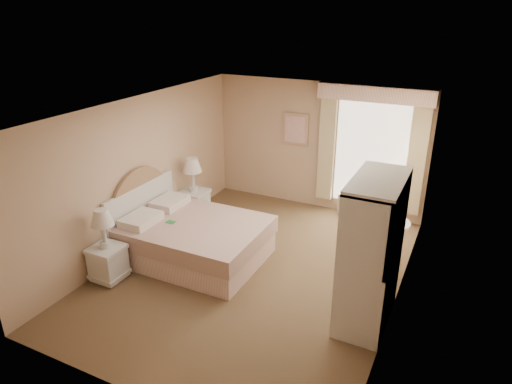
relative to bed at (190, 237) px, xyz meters
The scene contains 9 objects.
room 1.43m from the bed, ahead, with size 4.21×5.51×2.51m.
window 3.64m from the bed, 51.78° to the left, with size 2.05×0.22×2.51m.
framed_art 3.13m from the bed, 76.63° to the left, with size 0.52×0.04×0.62m.
bed is the anchor object (origin of this frame).
nightstand_near 1.30m from the bed, 123.67° to the right, with size 0.46×0.46×1.12m.
nightstand_far 1.43m from the bed, 120.39° to the left, with size 0.49×0.49×1.20m.
round_table 3.16m from the bed, 24.92° to the left, with size 0.63×0.63×0.67m.
cafe_chair 3.28m from the bed, 46.30° to the left, with size 0.56×0.56×0.89m.
armoire 2.98m from the bed, ahead, with size 0.59×1.18×1.95m.
Camera 1 is at (2.68, -5.45, 3.81)m, focal length 32.00 mm.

